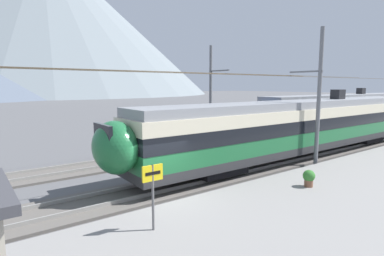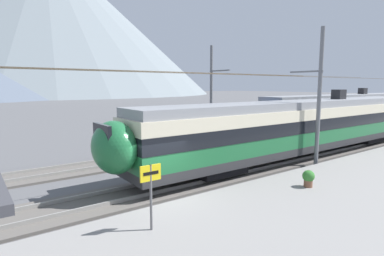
{
  "view_description": "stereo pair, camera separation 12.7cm",
  "coord_description": "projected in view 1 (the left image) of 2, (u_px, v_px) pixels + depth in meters",
  "views": [
    {
      "loc": [
        -6.46,
        -10.82,
        4.85
      ],
      "look_at": [
        4.52,
        3.98,
        2.33
      ],
      "focal_mm": 29.23,
      "sensor_mm": 36.0,
      "label": 1
    },
    {
      "loc": [
        -6.36,
        -10.89,
        4.85
      ],
      "look_at": [
        4.52,
        3.98,
        2.33
      ],
      "focal_mm": 29.23,
      "sensor_mm": 36.0,
      "label": 2
    }
  ],
  "objects": [
    {
      "name": "train_near_platform",
      "position": [
        300.0,
        125.0,
        20.69
      ],
      "size": [
        27.43,
        2.86,
        4.27
      ],
      "color": "#2D2D30",
      "rests_on": "track_near"
    },
    {
      "name": "mountain_central_peak",
      "position": [
        45.0,
        19.0,
        177.5
      ],
      "size": [
        182.39,
        182.39,
        84.16
      ],
      "primitive_type": "cone",
      "color": "slate",
      "rests_on": "ground"
    },
    {
      "name": "track_near",
      "position": [
        146.0,
        192.0,
        14.17
      ],
      "size": [
        120.0,
        3.0,
        0.28
      ],
      "color": "#5B5651",
      "rests_on": "ground"
    },
    {
      "name": "catenary_mast_far_side",
      "position": [
        212.0,
        93.0,
        25.74
      ],
      "size": [
        41.57,
        2.34,
        8.08
      ],
      "color": "slate",
      "rests_on": "ground"
    },
    {
      "name": "potted_plant_platform_edge",
      "position": [
        309.0,
        177.0,
        13.95
      ],
      "size": [
        0.53,
        0.53,
        0.76
      ],
      "color": "brown",
      "rests_on": "platform_slab"
    },
    {
      "name": "track_far",
      "position": [
        101.0,
        166.0,
        18.73
      ],
      "size": [
        120.0,
        3.0,
        0.28
      ],
      "color": "#5B5651",
      "rests_on": "ground"
    },
    {
      "name": "train_far_track",
      "position": [
        340.0,
        109.0,
        34.56
      ],
      "size": [
        27.16,
        2.89,
        4.27
      ],
      "color": "#2D2D30",
      "rests_on": "track_far"
    },
    {
      "name": "catenary_mast_mid",
      "position": [
        317.0,
        96.0,
        18.33
      ],
      "size": [
        41.57,
        2.22,
        8.17
      ],
      "color": "slate",
      "rests_on": "ground"
    },
    {
      "name": "platform_slab",
      "position": [
        246.0,
        244.0,
        9.25
      ],
      "size": [
        120.0,
        7.67,
        0.35
      ],
      "primitive_type": "cube",
      "color": "gray",
      "rests_on": "ground"
    },
    {
      "name": "platform_sign",
      "position": [
        153.0,
        183.0,
        9.6
      ],
      "size": [
        0.7,
        0.08,
        2.09
      ],
      "color": "#59595B",
      "rests_on": "platform_slab"
    },
    {
      "name": "ground_plane",
      "position": [
        162.0,
        202.0,
        13.08
      ],
      "size": [
        400.0,
        400.0,
        0.0
      ],
      "primitive_type": "plane",
      "color": "#565659"
    }
  ]
}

